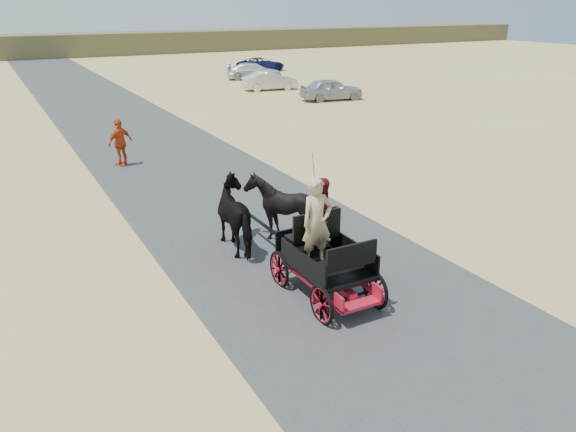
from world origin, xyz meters
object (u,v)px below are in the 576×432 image
horse_left (240,215)px  car_b (270,81)px  carriage (325,279)px  pedestrian (120,142)px  car_a (332,89)px  horse_right (281,208)px  car_c (254,71)px  car_d (261,64)px

horse_left → car_b: 26.56m
carriage → pedestrian: bearing=96.5°
car_a → horse_right: bearing=152.6°
car_b → car_c: 5.77m
carriage → horse_left: size_ratio=1.20×
horse_left → car_c: (14.02, 28.98, -0.23)m
carriage → car_d: (16.43, 36.83, 0.23)m
car_c → car_d: 5.68m
horse_left → car_b: size_ratio=0.54×
pedestrian → car_d: (17.79, 24.91, -0.28)m
car_b → car_d: car_b is taller
car_c → car_b: bearing=-168.0°
horse_left → car_c: size_ratio=0.47×
car_b → car_d: size_ratio=0.88×
pedestrian → car_a: size_ratio=0.45×
carriage → horse_left: (-0.55, 3.00, 0.49)m
car_a → car_d: car_a is taller
horse_left → horse_right: size_ratio=1.18×
horse_right → pedestrian: pedestrian is taller
car_d → car_c: bearing=143.8°
horse_left → horse_right: bearing=-180.0°
horse_right → carriage: bearing=79.6°
horse_left → horse_right: horse_right is taller
carriage → car_b: 29.01m
horse_right → car_d: size_ratio=0.40×
horse_right → car_c: (12.92, 28.98, -0.23)m
car_b → horse_right: bearing=161.5°
horse_left → car_d: 37.85m
carriage → car_c: size_ratio=0.56×
car_b → car_c: car_c is taller
pedestrian → car_b: (13.40, 14.47, -0.25)m
pedestrian → car_b: bearing=-158.7°
car_a → car_c: size_ratio=0.91×
car_d → horse_right: bearing=150.0°
car_a → pedestrian: bearing=129.5°
car_b → car_a: bearing=-158.3°
horse_left → horse_right: (1.10, 0.00, 0.00)m
horse_left → car_a: horse_left is taller
pedestrian → car_b: pedestrian is taller
carriage → car_a: car_a is taller
horse_left → car_d: bearing=-116.7°
carriage → horse_right: size_ratio=1.41×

